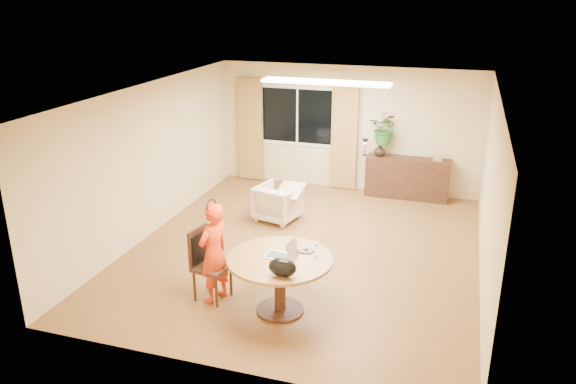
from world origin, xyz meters
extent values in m
plane|color=brown|center=(0.00, 0.00, 0.00)|extent=(6.50, 6.50, 0.00)
plane|color=white|center=(0.00, 0.00, 2.60)|extent=(6.50, 6.50, 0.00)
plane|color=#D4C08A|center=(0.00, 3.25, 1.30)|extent=(5.50, 0.00, 5.50)
plane|color=#D4C08A|center=(-2.75, 0.00, 1.30)|extent=(0.00, 6.50, 6.50)
plane|color=#D4C08A|center=(2.75, 0.00, 1.30)|extent=(0.00, 6.50, 6.50)
cube|color=white|center=(-1.10, 3.23, 1.50)|extent=(1.70, 0.02, 1.30)
cube|color=black|center=(-1.10, 3.22, 1.50)|extent=(1.55, 0.01, 1.15)
cube|color=white|center=(-1.10, 3.22, 1.50)|extent=(0.04, 0.01, 1.15)
cube|color=brown|center=(-2.15, 3.15, 1.15)|extent=(0.55, 0.08, 2.25)
cube|color=brown|center=(-0.05, 3.15, 1.15)|extent=(0.55, 0.08, 2.25)
cube|color=white|center=(0.00, 1.20, 2.57)|extent=(2.20, 0.35, 0.05)
cylinder|color=brown|center=(0.20, -1.90, 0.76)|extent=(1.37, 1.37, 0.04)
cylinder|color=black|center=(0.20, -1.90, 0.37)|extent=(0.15, 0.15, 0.74)
cylinder|color=black|center=(0.20, -1.90, 0.02)|extent=(0.63, 0.63, 0.03)
imported|color=red|center=(-0.74, -1.89, 0.71)|extent=(0.60, 0.49, 1.42)
imported|color=#BEAB97|center=(-0.82, 1.08, 0.34)|extent=(0.87, 0.89, 0.67)
cube|color=black|center=(1.31, 3.01, 0.42)|extent=(1.67, 0.41, 0.84)
imported|color=black|center=(0.72, 3.01, 0.96)|extent=(0.25, 0.25, 0.25)
imported|color=#266628|center=(0.81, 3.01, 1.41)|extent=(0.69, 0.63, 0.66)
camera|label=1|loc=(2.26, -8.07, 4.04)|focal=35.00mm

